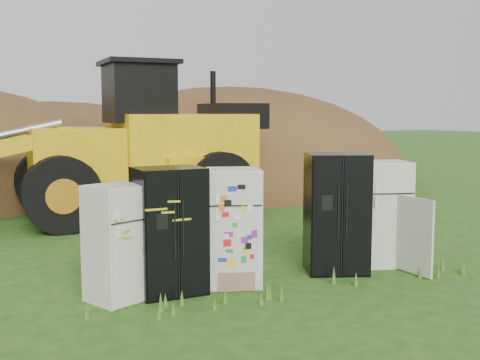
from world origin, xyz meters
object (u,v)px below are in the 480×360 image
at_px(fridge_open_door, 383,213).
at_px(fridge_leftmost, 117,243).
at_px(fridge_black_side, 169,231).
at_px(fridge_sticker, 234,227).
at_px(fridge_black_right, 336,213).
at_px(wheel_loader, 100,141).

bearing_deg(fridge_open_door, fridge_leftmost, -162.46).
bearing_deg(fridge_black_side, fridge_open_door, -0.43).
distance_m(fridge_sticker, fridge_open_door, 2.87).
relative_size(fridge_sticker, fridge_open_door, 0.99).
bearing_deg(fridge_leftmost, fridge_black_right, -23.00).
relative_size(fridge_leftmost, wheel_loader, 0.20).
relative_size(fridge_leftmost, fridge_sticker, 0.91).
bearing_deg(fridge_black_side, fridge_black_right, -1.26).
bearing_deg(fridge_open_door, fridge_sticker, -162.15).
bearing_deg(wheel_loader, fridge_black_side, -91.89).
relative_size(fridge_black_right, fridge_open_door, 1.09).
height_order(fridge_black_side, fridge_black_right, fridge_black_right).
bearing_deg(fridge_open_door, wheel_loader, 135.41).
height_order(fridge_leftmost, fridge_black_side, fridge_black_side).
distance_m(fridge_leftmost, wheel_loader, 6.70).
xyz_separation_m(fridge_leftmost, fridge_black_side, (0.78, 0.01, 0.11)).
xyz_separation_m(fridge_black_side, fridge_sticker, (1.02, -0.04, -0.03)).
bearing_deg(fridge_black_side, fridge_sticker, -2.12).
xyz_separation_m(fridge_sticker, wheel_loader, (-0.52, 6.50, 1.06)).
xyz_separation_m(fridge_black_side, fridge_open_door, (3.89, -0.04, -0.02)).
relative_size(fridge_sticker, wheel_loader, 0.22).
distance_m(fridge_black_side, fridge_sticker, 1.02).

